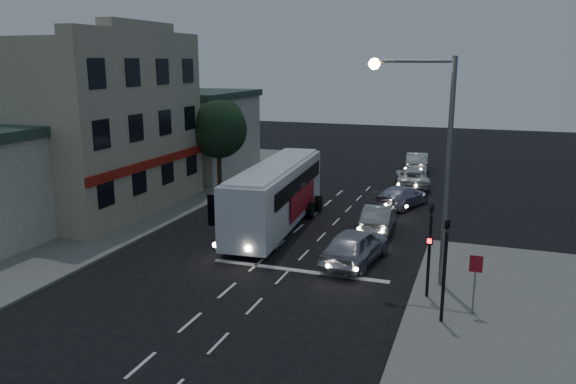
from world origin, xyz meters
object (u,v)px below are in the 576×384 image
at_px(streetlight, 432,146).
at_px(car_suv, 355,246).
at_px(car_extra, 417,162).
at_px(traffic_signal_main, 430,239).
at_px(tour_bus, 276,193).
at_px(street_tree, 218,127).
at_px(car_sedan_a, 379,218).
at_px(car_sedan_b, 402,196).
at_px(traffic_signal_side, 445,258).
at_px(regulatory_sign, 475,275).
at_px(car_sedan_c, 412,177).

bearing_deg(streetlight, car_suv, 153.69).
xyz_separation_m(car_extra, traffic_signal_main, (3.53, -25.99, 1.63)).
xyz_separation_m(tour_bus, street_tree, (-6.99, 7.20, 2.58)).
distance_m(car_suv, car_sedan_a, 5.35).
relative_size(car_sedan_b, traffic_signal_side, 1.12).
relative_size(car_extra, traffic_signal_main, 1.17).
distance_m(car_suv, streetlight, 6.10).
distance_m(car_sedan_a, traffic_signal_side, 11.27).
height_order(car_sedan_a, regulatory_sign, regulatory_sign).
bearing_deg(traffic_signal_side, street_tree, 135.50).
height_order(tour_bus, car_extra, tour_bus).
bearing_deg(streetlight, car_extra, 97.59).
xyz_separation_m(car_sedan_b, traffic_signal_main, (2.97, -13.94, 1.76)).
relative_size(car_extra, streetlight, 0.53).
bearing_deg(traffic_signal_side, car_suv, 129.97).
bearing_deg(car_sedan_c, street_tree, 13.83).
xyz_separation_m(car_sedan_b, regulatory_sign, (4.67, -14.96, 0.93)).
bearing_deg(street_tree, traffic_signal_main, -42.03).
distance_m(car_extra, traffic_signal_side, 28.34).
xyz_separation_m(tour_bus, car_sedan_a, (5.39, 1.32, -1.21)).
distance_m(car_sedan_a, streetlight, 9.14).
distance_m(tour_bus, regulatory_sign, 13.26).
relative_size(car_sedan_a, regulatory_sign, 1.97).
bearing_deg(car_suv, traffic_signal_side, 138.53).
bearing_deg(street_tree, regulatory_sign, -41.08).
relative_size(streetlight, street_tree, 1.45).
distance_m(car_sedan_b, traffic_signal_main, 14.36).
bearing_deg(streetlight, car_sedan_b, 102.25).
relative_size(car_suv, streetlight, 0.53).
height_order(tour_bus, traffic_signal_main, traffic_signal_main).
height_order(regulatory_sign, streetlight, streetlight).
bearing_deg(car_sedan_a, car_extra, -93.11).
height_order(car_sedan_b, traffic_signal_main, traffic_signal_main).
height_order(car_suv, regulatory_sign, regulatory_sign).
distance_m(traffic_signal_main, streetlight, 3.61).
distance_m(car_sedan_a, regulatory_sign, 10.73).
bearing_deg(car_sedan_c, car_sedan_a, 78.16).
height_order(car_sedan_b, traffic_signal_side, traffic_signal_side).
bearing_deg(car_sedan_a, traffic_signal_side, 108.29).
relative_size(tour_bus, regulatory_sign, 5.33).
xyz_separation_m(car_sedan_a, street_tree, (-12.38, 5.88, 3.79)).
distance_m(car_suv, traffic_signal_main, 4.89).
distance_m(tour_bus, car_suv, 6.77).
distance_m(tour_bus, streetlight, 10.93).
xyz_separation_m(car_sedan_a, car_extra, (-0.10, 17.63, 0.08)).
distance_m(regulatory_sign, street_tree, 23.40).
bearing_deg(traffic_signal_side, regulatory_sign, 43.92).
height_order(car_sedan_c, regulatory_sign, regulatory_sign).
xyz_separation_m(car_extra, streetlight, (3.27, -24.57, 4.94)).
xyz_separation_m(traffic_signal_main, street_tree, (-15.81, 14.25, 2.08)).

